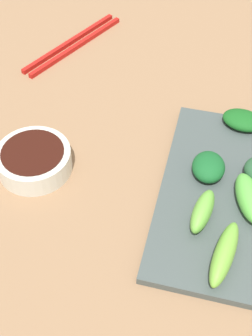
# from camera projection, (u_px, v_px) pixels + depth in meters

# --- Properties ---
(tabletop) EXTENTS (2.10, 2.10, 0.02)m
(tabletop) POSITION_uv_depth(u_px,v_px,m) (117.00, 197.00, 0.66)
(tabletop) COLOR #906C4C
(tabletop) RESTS_ON ground
(sauce_bowl) EXTENTS (0.11, 0.11, 0.03)m
(sauce_bowl) POSITION_uv_depth(u_px,v_px,m) (34.00, 159.00, 0.66)
(sauce_bowl) COLOR silver
(sauce_bowl) RESTS_ON tabletop
(serving_plate) EXTENTS (0.16, 0.31, 0.01)m
(serving_plate) POSITION_uv_depth(u_px,v_px,m) (222.00, 194.00, 0.64)
(serving_plate) COLOR #444E4D
(serving_plate) RESTS_ON tabletop
(broccoli_stalk_0) EXTENTS (0.03, 0.07, 0.03)m
(broccoli_stalk_0) POSITION_uv_depth(u_px,v_px,m) (203.00, 211.00, 0.59)
(broccoli_stalk_0) COLOR #6BB541
(broccoli_stalk_0) RESTS_ON serving_plate
(broccoli_stalk_1) EXTENTS (0.05, 0.08, 0.03)m
(broccoli_stalk_1) POSITION_uv_depth(u_px,v_px,m) (249.00, 198.00, 0.61)
(broccoli_stalk_1) COLOR #5CB945
(broccoli_stalk_1) RESTS_ON serving_plate
(broccoli_leafy_2) EXTENTS (0.07, 0.05, 0.02)m
(broccoli_leafy_2) POSITION_uv_depth(u_px,v_px,m) (243.00, 120.00, 0.71)
(broccoli_leafy_2) COLOR #175B1D
(broccoli_leafy_2) RESTS_ON serving_plate
(broccoli_stalk_4) EXTENTS (0.04, 0.10, 0.03)m
(broccoli_stalk_4) POSITION_uv_depth(u_px,v_px,m) (224.00, 254.00, 0.55)
(broccoli_stalk_4) COLOR #73B93D
(broccoli_stalk_4) RESTS_ON serving_plate
(broccoli_leafy_5) EXTENTS (0.05, 0.06, 0.03)m
(broccoli_leafy_5) POSITION_uv_depth(u_px,v_px,m) (209.00, 167.00, 0.64)
(broccoli_leafy_5) COLOR #175A27
(broccoli_leafy_5) RESTS_ON serving_plate
(chopsticks) EXTENTS (0.12, 0.22, 0.01)m
(chopsticks) POSITION_uv_depth(u_px,v_px,m) (73.00, 44.00, 0.87)
(chopsticks) COLOR red
(chopsticks) RESTS_ON tabletop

